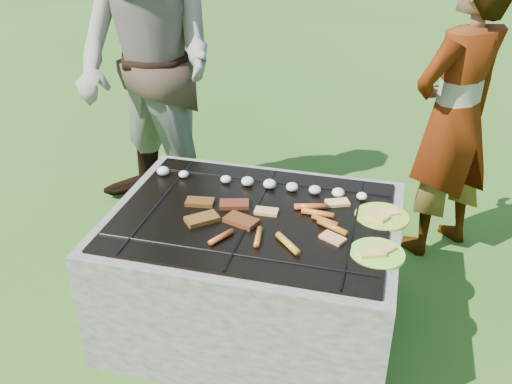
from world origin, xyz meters
TOP-DOWN VIEW (x-y plane):
  - lawn at (0.00, 0.00)m, footprint 60.00×60.00m
  - fire_pit at (0.00, 0.00)m, footprint 1.30×1.00m
  - mushrooms at (-0.02, 0.26)m, footprint 1.06×0.06m
  - pork_slabs at (-0.14, -0.04)m, footprint 0.38×0.29m
  - sausages at (0.21, -0.06)m, footprint 0.55×0.44m
  - bread_on_grate at (0.26, 0.04)m, footprint 0.43×0.40m
  - plate_far at (0.56, 0.13)m, footprint 0.32×0.32m
  - plate_near at (0.56, -0.16)m, footprint 0.25×0.25m
  - cook at (0.87, 0.92)m, footprint 0.69×0.69m
  - bystander at (-0.85, 0.82)m, footprint 1.17×1.07m

SIDE VIEW (x-z plane):
  - lawn at x=0.00m, z-range 0.00..0.00m
  - fire_pit at x=0.00m, z-range -0.03..0.59m
  - plate_far at x=0.56m, z-range 0.59..0.63m
  - plate_near at x=0.56m, z-range 0.59..0.63m
  - bread_on_grate at x=0.26m, z-range 0.61..0.63m
  - pork_slabs at x=-0.14m, z-range 0.61..0.63m
  - sausages at x=0.21m, z-range 0.61..0.64m
  - mushrooms at x=-0.02m, z-range 0.61..0.65m
  - cook at x=0.87m, z-range 0.00..1.62m
  - bystander at x=-0.85m, z-range 0.00..1.96m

